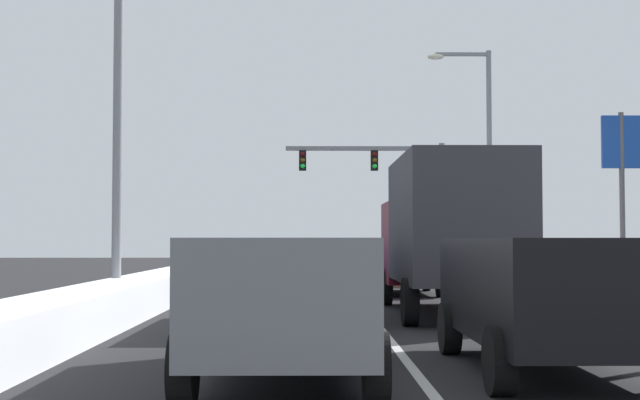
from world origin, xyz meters
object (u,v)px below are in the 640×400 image
at_px(traffic_light_gantry, 393,179).
at_px(street_lamp_left_mid, 132,81).
at_px(suv_black_right_lane_nearest, 547,290).
at_px(suv_silver_center_lane_second, 296,272).
at_px(street_lamp_right_mid, 482,144).
at_px(sedan_tan_right_lane_third, 404,269).
at_px(box_truck_right_lane_second, 449,228).
at_px(suv_navy_center_lane_third, 305,263).
at_px(suv_gray_center_lane_nearest, 285,293).

distance_m(traffic_light_gantry, street_lamp_left_mid, 22.78).
relative_size(suv_black_right_lane_nearest, suv_silver_center_lane_second, 1.00).
bearing_deg(street_lamp_right_mid, sedan_tan_right_lane_third, -114.27).
height_order(box_truck_right_lane_second, suv_navy_center_lane_third, box_truck_right_lane_second).
bearing_deg(street_lamp_right_mid, traffic_light_gantry, 119.10).
distance_m(box_truck_right_lane_second, suv_navy_center_lane_third, 5.63).
relative_size(sedan_tan_right_lane_third, suv_gray_center_lane_nearest, 0.92).
bearing_deg(suv_navy_center_lane_third, suv_silver_center_lane_second, -91.28).
relative_size(box_truck_right_lane_second, sedan_tan_right_lane_third, 1.60).
bearing_deg(suv_black_right_lane_nearest, suv_silver_center_lane_second, 117.18).
xyz_separation_m(suv_silver_center_lane_second, traffic_light_gantry, (4.17, 24.43, 3.48)).
height_order(box_truck_right_lane_second, sedan_tan_right_lane_third, box_truck_right_lane_second).
height_order(suv_navy_center_lane_third, street_lamp_left_mid, street_lamp_left_mid).
bearing_deg(sedan_tan_right_lane_third, box_truck_right_lane_second, -88.51).
height_order(sedan_tan_right_lane_third, suv_navy_center_lane_third, suv_navy_center_lane_third).
bearing_deg(street_lamp_left_mid, suv_black_right_lane_nearest, -53.05).
distance_m(suv_gray_center_lane_nearest, suv_navy_center_lane_third, 13.42).
xyz_separation_m(box_truck_right_lane_second, street_lamp_left_mid, (-7.18, 1.20, 3.45)).
bearing_deg(box_truck_right_lane_second, suv_navy_center_lane_third, 124.68).
height_order(sedan_tan_right_lane_third, street_lamp_right_mid, street_lamp_right_mid).
bearing_deg(box_truck_right_lane_second, suv_gray_center_lane_nearest, -110.56).
relative_size(box_truck_right_lane_second, suv_silver_center_lane_second, 1.47).
bearing_deg(street_lamp_left_mid, box_truck_right_lane_second, -9.53).
xyz_separation_m(street_lamp_right_mid, street_lamp_left_mid, (-11.18, -15.65, -0.20)).
relative_size(suv_gray_center_lane_nearest, street_lamp_right_mid, 0.52).
bearing_deg(street_lamp_right_mid, suv_silver_center_lane_second, -111.25).
bearing_deg(suv_silver_center_lane_second, street_lamp_right_mid, 68.75).
bearing_deg(street_lamp_right_mid, box_truck_right_lane_second, -103.34).
bearing_deg(sedan_tan_right_lane_third, suv_gray_center_lane_nearest, -100.78).
xyz_separation_m(box_truck_right_lane_second, suv_silver_center_lane_second, (-3.31, -1.93, -0.88)).
bearing_deg(sedan_tan_right_lane_third, street_lamp_right_mid, 65.73).
xyz_separation_m(suv_gray_center_lane_nearest, street_lamp_left_mid, (-3.86, 10.05, 4.33)).
height_order(suv_silver_center_lane_second, traffic_light_gantry, traffic_light_gantry).
xyz_separation_m(suv_black_right_lane_nearest, box_truck_right_lane_second, (0.05, 8.27, 0.88)).
bearing_deg(suv_black_right_lane_nearest, suv_gray_center_lane_nearest, -169.89).
relative_size(suv_silver_center_lane_second, traffic_light_gantry, 0.65).
bearing_deg(suv_silver_center_lane_second, sedan_tan_right_lane_third, 71.84).
height_order(sedan_tan_right_lane_third, suv_gray_center_lane_nearest, suv_gray_center_lane_nearest).
bearing_deg(suv_silver_center_lane_second, suv_gray_center_lane_nearest, -90.09).
bearing_deg(sedan_tan_right_lane_third, street_lamp_left_mid, -137.71).
bearing_deg(suv_black_right_lane_nearest, traffic_light_gantry, 88.30).
relative_size(box_truck_right_lane_second, street_lamp_right_mid, 0.76).
bearing_deg(box_truck_right_lane_second, street_lamp_right_mid, 76.66).
distance_m(suv_navy_center_lane_third, street_lamp_left_mid, 6.80).
bearing_deg(traffic_light_gantry, box_truck_right_lane_second, -92.18).
height_order(suv_navy_center_lane_third, street_lamp_right_mid, street_lamp_right_mid).
distance_m(box_truck_right_lane_second, suv_gray_center_lane_nearest, 9.49).
height_order(suv_black_right_lane_nearest, suv_navy_center_lane_third, same).
relative_size(sedan_tan_right_lane_third, suv_silver_center_lane_second, 0.92).
relative_size(suv_gray_center_lane_nearest, street_lamp_left_mid, 0.54).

